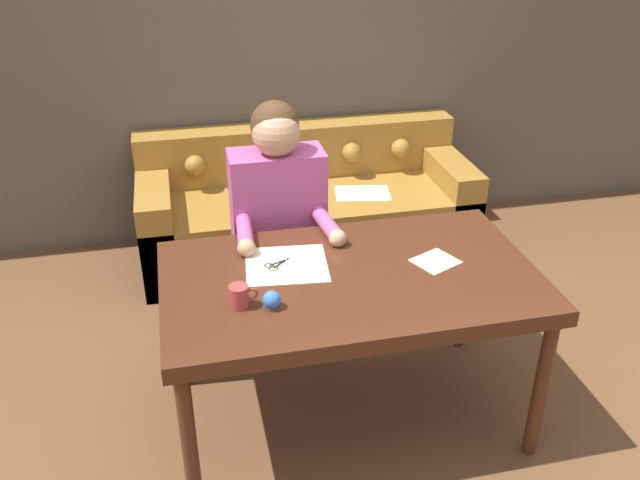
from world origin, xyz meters
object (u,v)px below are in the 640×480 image
dining_table (350,289)px  person (279,227)px  scissors (281,263)px  mug (239,296)px  pin_cushion (272,301)px  couch (305,210)px

dining_table → person: 0.65m
scissors → mug: size_ratio=1.94×
scissors → dining_table: bearing=-29.2°
dining_table → pin_cushion: 0.41m
couch → mug: (-0.60, -1.72, 0.52)m
mug → pin_cushion: mug is taller
scissors → mug: 0.35m
dining_table → pin_cushion: bearing=-154.2°
person → mug: 0.81m
pin_cushion → couch: bearing=74.5°
couch → person: 1.09m
dining_table → couch: couch is taller
dining_table → pin_cushion: size_ratio=21.67×
mug → scissors: bearing=54.1°
couch → scissors: (-0.40, -1.43, 0.47)m
dining_table → couch: bearing=85.3°
person → pin_cushion: 0.82m
pin_cushion → dining_table: bearing=25.8°
person → pin_cushion: size_ratio=18.45×
scissors → mug: mug is taller
dining_table → pin_cushion: (-0.35, -0.17, 0.10)m
person → scissors: 0.48m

